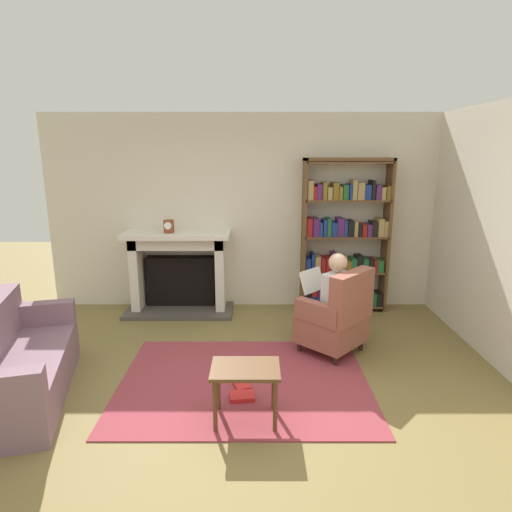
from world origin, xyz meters
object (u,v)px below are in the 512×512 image
object	(u,v)px
seated_reader	(330,298)
sofa_floral	(17,365)
fireplace	(181,269)
mantel_clock	(170,226)
side_table	(247,376)
bookshelf	(346,239)
armchair_reading	(338,317)

from	to	relation	value
seated_reader	sofa_floral	xyz separation A→B (m)	(-2.96, -0.99, -0.30)
fireplace	mantel_clock	xyz separation A→B (m)	(-0.10, -0.10, 0.62)
fireplace	side_table	bearing A→B (deg)	-69.40
bookshelf	side_table	size ratio (longest dim) A/B	3.77
seated_reader	side_table	distance (m)	1.62
seated_reader	side_table	bearing A→B (deg)	9.94
armchair_reading	fireplace	bearing A→B (deg)	-81.24
sofa_floral	fireplace	bearing A→B (deg)	-40.33
seated_reader	sofa_floral	size ratio (longest dim) A/B	0.62
seated_reader	sofa_floral	distance (m)	3.14
fireplace	side_table	world-z (taller)	fireplace
side_table	mantel_clock	bearing A→B (deg)	113.26
armchair_reading	side_table	world-z (taller)	armchair_reading
mantel_clock	seated_reader	bearing A→B (deg)	-30.89
mantel_clock	side_table	distance (m)	2.85
fireplace	sofa_floral	xyz separation A→B (m)	(-1.09, -2.27, -0.27)
fireplace	armchair_reading	distance (m)	2.39
mantel_clock	bookshelf	bearing A→B (deg)	3.25
fireplace	seated_reader	bearing A→B (deg)	-34.36
sofa_floral	side_table	world-z (taller)	sofa_floral
armchair_reading	bookshelf	bearing A→B (deg)	-149.82
mantel_clock	sofa_floral	world-z (taller)	mantel_clock
armchair_reading	sofa_floral	world-z (taller)	armchair_reading
sofa_floral	side_table	distance (m)	2.11
mantel_clock	seated_reader	world-z (taller)	mantel_clock
side_table	seated_reader	bearing A→B (deg)	56.37
bookshelf	sofa_floral	size ratio (longest dim) A/B	1.15
bookshelf	seated_reader	xyz separation A→B (m)	(-0.42, -1.31, -0.40)
fireplace	seated_reader	xyz separation A→B (m)	(1.87, -1.28, 0.03)
bookshelf	seated_reader	distance (m)	1.43
armchair_reading	side_table	size ratio (longest dim) A/B	1.73
fireplace	seated_reader	distance (m)	2.27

